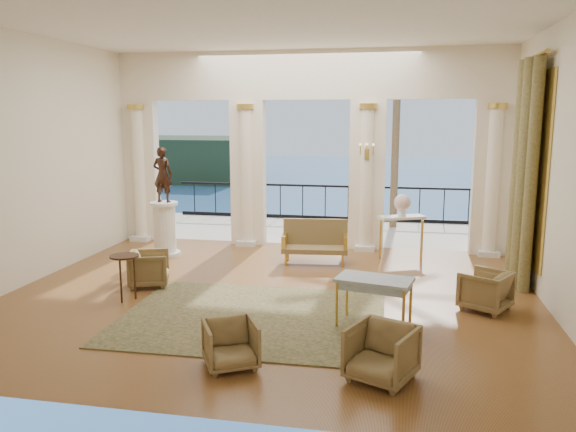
% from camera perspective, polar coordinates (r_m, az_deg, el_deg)
% --- Properties ---
extents(floor, '(9.00, 9.00, 0.00)m').
position_cam_1_polar(floor, '(9.71, -1.84, -8.08)').
color(floor, '#512E15').
rests_on(floor, ground).
extents(room_walls, '(9.00, 9.00, 9.00)m').
position_cam_1_polar(room_walls, '(8.15, -3.73, 9.02)').
color(room_walls, white).
rests_on(room_walls, ground).
extents(arcade, '(9.00, 0.56, 4.50)m').
position_cam_1_polar(arcade, '(12.99, 1.89, 8.11)').
color(arcade, '#F9EBCC').
rests_on(arcade, ground).
extents(terrace, '(10.00, 3.60, 0.10)m').
position_cam_1_polar(terrace, '(15.25, 3.02, -1.58)').
color(terrace, '#AA9F8D').
rests_on(terrace, ground).
extents(balustrade, '(9.00, 0.06, 1.03)m').
position_cam_1_polar(balustrade, '(16.73, 3.80, 1.05)').
color(balustrade, black).
rests_on(balustrade, terrace).
extents(palm_tree, '(2.00, 2.00, 4.50)m').
position_cam_1_polar(palm_tree, '(15.63, 11.09, 13.80)').
color(palm_tree, '#4C3823').
rests_on(palm_tree, terrace).
extents(headland, '(22.00, 18.00, 6.00)m').
position_cam_1_polar(headland, '(85.47, -11.08, 5.84)').
color(headland, black).
rests_on(headland, sea).
extents(sea, '(160.00, 160.00, 0.00)m').
position_cam_1_polar(sea, '(69.61, 9.26, 2.48)').
color(sea, '#1F5198').
rests_on(sea, ground).
extents(curtain, '(0.33, 1.40, 4.09)m').
position_cam_1_polar(curtain, '(10.77, 22.91, 3.92)').
color(curtain, brown).
rests_on(curtain, ground).
extents(window_frame, '(0.04, 1.60, 3.40)m').
position_cam_1_polar(window_frame, '(10.80, 23.91, 4.30)').
color(window_frame, gold).
rests_on(window_frame, room_walls).
extents(wall_sconce, '(0.30, 0.11, 0.33)m').
position_cam_1_polar(wall_sconce, '(12.54, 8.01, 6.33)').
color(wall_sconce, gold).
rests_on(wall_sconce, arcade).
extents(rug, '(4.02, 3.15, 0.02)m').
position_cam_1_polar(rug, '(8.71, -3.64, -10.19)').
color(rug, '#30341C').
rests_on(rug, ground).
extents(armchair_a, '(0.82, 0.80, 0.63)m').
position_cam_1_polar(armchair_a, '(7.03, -5.85, -12.64)').
color(armchair_a, '#46331A').
rests_on(armchair_a, ground).
extents(armchair_b, '(0.90, 0.88, 0.72)m').
position_cam_1_polar(armchair_b, '(6.74, 9.48, -13.35)').
color(armchair_b, '#46331A').
rests_on(armchair_b, ground).
extents(armchair_c, '(0.90, 0.91, 0.70)m').
position_cam_1_polar(armchair_c, '(9.45, 19.42, -6.97)').
color(armchair_c, '#46331A').
rests_on(armchair_c, ground).
extents(armchair_d, '(0.82, 0.85, 0.70)m').
position_cam_1_polar(armchair_d, '(10.47, -13.93, -5.04)').
color(armchair_d, '#46331A').
rests_on(armchair_d, ground).
extents(settee, '(1.41, 0.71, 0.90)m').
position_cam_1_polar(settee, '(11.76, 2.76, -2.61)').
color(settee, '#46331A').
rests_on(settee, ground).
extents(game_table, '(1.17, 0.80, 0.73)m').
position_cam_1_polar(game_table, '(8.24, 8.76, -6.76)').
color(game_table, '#8EA2B6').
rests_on(game_table, ground).
extents(pedestal, '(0.65, 0.65, 1.19)m').
position_cam_1_polar(pedestal, '(12.58, -12.41, -1.40)').
color(pedestal, silver).
rests_on(pedestal, ground).
extents(statue, '(0.46, 0.32, 1.20)m').
position_cam_1_polar(statue, '(12.40, -12.62, 4.13)').
color(statue, black).
rests_on(statue, pedestal).
extents(console_table, '(1.05, 0.75, 0.93)m').
position_cam_1_polar(console_table, '(12.25, 11.46, -0.73)').
color(console_table, silver).
rests_on(console_table, ground).
extents(urn, '(0.35, 0.35, 0.47)m').
position_cam_1_polar(urn, '(12.18, 11.53, 1.23)').
color(urn, white).
rests_on(urn, console_table).
extents(side_table, '(0.47, 0.47, 0.77)m').
position_cam_1_polar(side_table, '(9.68, -16.28, -4.47)').
color(side_table, black).
rests_on(side_table, ground).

